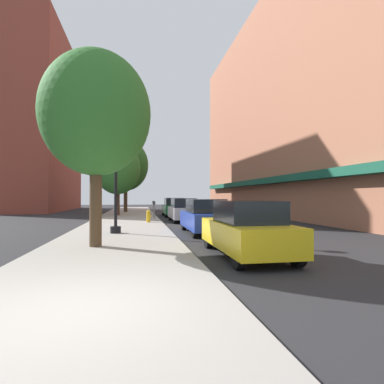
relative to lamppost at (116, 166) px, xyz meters
The scene contains 15 objects.
ground_plane 9.92m from the lamppost, 63.49° to the left, with size 90.00×90.00×0.00m, color #232326.
sidewalk_slab 9.91m from the lamppost, 88.84° to the left, with size 4.80×50.00×0.12m, color gray.
building_right_brick 20.78m from the lamppost, 39.25° to the left, with size 6.80×40.00×20.27m.
building_far_background 30.45m from the lamppost, 111.55° to the left, with size 6.80×18.00×21.86m.
lamppost is the anchor object (origin of this frame).
fire_hydrant 6.47m from the lamppost, 73.42° to the left, with size 0.33×0.26×0.79m.
parking_meter_near 11.01m from the lamppost, 78.00° to the left, with size 0.14×0.09×1.31m.
parking_meter_far 9.50m from the lamppost, 75.95° to the left, with size 0.14×0.09×1.31m.
tree_near 19.66m from the lamppost, 90.84° to the left, with size 4.86×4.86×7.87m.
tree_mid 13.75m from the lamppost, 93.25° to the left, with size 4.05×4.05×6.51m.
tree_far 3.96m from the lamppost, 96.21° to the right, with size 3.65×3.65×6.57m.
car_yellow 7.42m from the lamppost, 53.37° to the right, with size 1.80×4.30×1.66m.
car_blue 4.83m from the lamppost, ahead, with size 1.80×4.30×1.66m.
car_silver 8.62m from the lamppost, 59.59° to the left, with size 1.80×4.30×1.66m.
car_green 13.97m from the lamppost, 72.27° to the left, with size 1.80×4.30×1.66m.
Camera 1 is at (0.78, -4.81, 1.79)m, focal length 28.76 mm.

